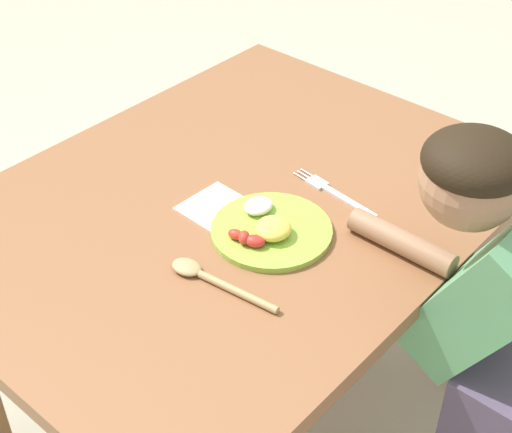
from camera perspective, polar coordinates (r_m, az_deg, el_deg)
The scene contains 7 objects.
ground_plane at distance 2.01m, azimuth -1.29°, elevation -14.20°, with size 8.00×8.00×0.00m, color #ADAA92.
dining_table at distance 1.60m, azimuth -1.56°, elevation -1.80°, with size 1.15×0.88×0.66m.
plate at distance 1.45m, azimuth 1.01°, elevation -0.93°, with size 0.23×0.23×0.04m.
fork at distance 1.56m, azimuth 5.85°, elevation 1.75°, with size 0.04×0.22×0.01m.
spoon at distance 1.35m, azimuth -3.55°, elevation -4.56°, with size 0.06×0.22×0.02m.
person at distance 1.48m, azimuth 16.42°, elevation -9.93°, with size 0.20×0.43×0.96m.
napkin at distance 1.51m, azimuth -2.75°, elevation 0.55°, with size 0.12×0.14×0.00m, color white.
Camera 1 is at (-0.90, -0.85, 1.58)m, focal length 53.74 mm.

